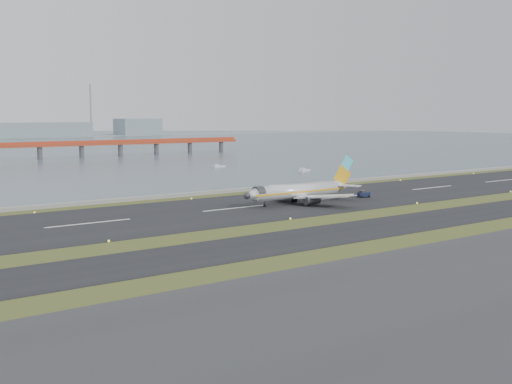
# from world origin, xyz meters

# --- Properties ---
(ground) EXTENTS (1000.00, 1000.00, 0.00)m
(ground) POSITION_xyz_m (0.00, 0.00, 0.00)
(ground) COLOR #314418
(ground) RESTS_ON ground
(taxiway_strip) EXTENTS (1000.00, 18.00, 0.10)m
(taxiway_strip) POSITION_xyz_m (0.00, -12.00, 0.05)
(taxiway_strip) COLOR black
(taxiway_strip) RESTS_ON ground
(runway_strip) EXTENTS (1000.00, 45.00, 0.10)m
(runway_strip) POSITION_xyz_m (0.00, 30.00, 0.05)
(runway_strip) COLOR black
(runway_strip) RESTS_ON ground
(seawall) EXTENTS (1000.00, 2.50, 1.00)m
(seawall) POSITION_xyz_m (0.00, 60.00, 0.50)
(seawall) COLOR gray
(seawall) RESTS_ON ground
(red_pier) EXTENTS (260.00, 5.00, 10.20)m
(red_pier) POSITION_xyz_m (20.00, 250.00, 7.28)
(red_pier) COLOR #AC3A1D
(red_pier) RESTS_ON ground
(airliner) EXTENTS (38.52, 32.89, 12.80)m
(airliner) POSITION_xyz_m (19.88, 27.15, 3.46)
(airliner) COLOR silver
(airliner) RESTS_ON ground
(pushback_tug) EXTENTS (3.78, 2.76, 2.17)m
(pushback_tug) POSITION_xyz_m (43.02, 25.80, 1.05)
(pushback_tug) COLOR #131A36
(pushback_tug) RESTS_ON ground
(workboat_near) EXTENTS (8.00, 5.20, 1.86)m
(workboat_near) POSITION_xyz_m (85.15, 101.94, 0.59)
(workboat_near) COLOR silver
(workboat_near) RESTS_ON ground
(workboat_far) EXTENTS (7.14, 3.10, 1.68)m
(workboat_far) POSITION_xyz_m (68.30, 143.35, 0.53)
(workboat_far) COLOR silver
(workboat_far) RESTS_ON ground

